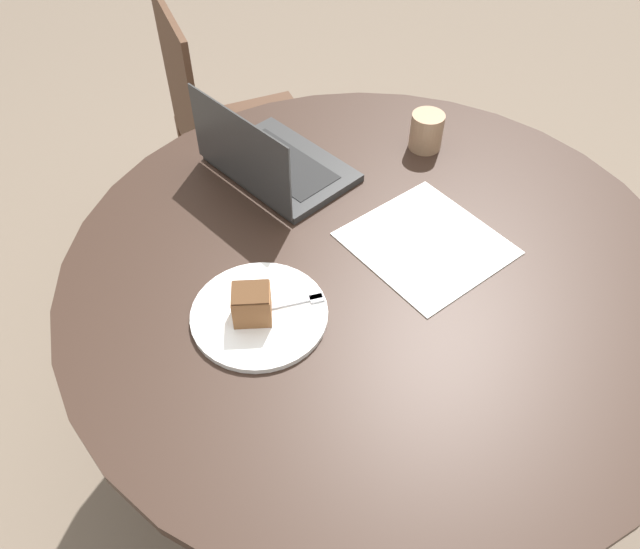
% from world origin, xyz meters
% --- Properties ---
extents(ground_plane, '(12.00, 12.00, 0.00)m').
position_xyz_m(ground_plane, '(0.00, 0.00, 0.00)').
color(ground_plane, '#6B5B4C').
extents(dining_table, '(1.32, 1.32, 0.73)m').
position_xyz_m(dining_table, '(0.00, 0.00, 0.62)').
color(dining_table, black).
rests_on(dining_table, ground_plane).
extents(chair, '(0.42, 0.42, 0.92)m').
position_xyz_m(chair, '(0.90, 0.06, 0.48)').
color(chair, '#472D1E').
rests_on(chair, ground_plane).
extents(paper_document, '(0.36, 0.36, 0.00)m').
position_xyz_m(paper_document, '(0.01, -0.12, 0.73)').
color(paper_document, white).
rests_on(paper_document, dining_table).
extents(plate, '(0.27, 0.27, 0.01)m').
position_xyz_m(plate, '(-0.04, 0.27, 0.73)').
color(plate, white).
rests_on(plate, dining_table).
extents(cake_slice, '(0.08, 0.09, 0.07)m').
position_xyz_m(cake_slice, '(-0.05, 0.29, 0.77)').
color(cake_slice, brown).
rests_on(cake_slice, plate).
extents(fork, '(0.04, 0.17, 0.00)m').
position_xyz_m(fork, '(-0.05, 0.21, 0.74)').
color(fork, silver).
rests_on(fork, plate).
extents(coffee_glass, '(0.08, 0.08, 0.09)m').
position_xyz_m(coffee_glass, '(0.31, -0.29, 0.77)').
color(coffee_glass, '#997556').
rests_on(coffee_glass, dining_table).
extents(laptop, '(0.40, 0.34, 0.21)m').
position_xyz_m(laptop, '(0.36, 0.10, 0.76)').
color(laptop, '#2D2D2D').
rests_on(laptop, dining_table).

